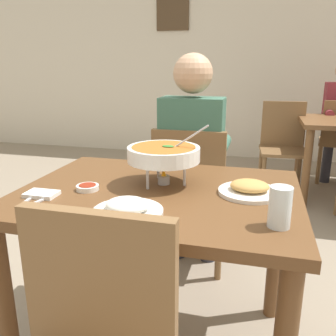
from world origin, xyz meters
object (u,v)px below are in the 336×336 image
(chair_bg_corner, at_px, (283,142))
(drink_glass, at_px, (280,209))
(diner_main, at_px, (193,152))
(dining_table_main, at_px, (159,219))
(chair_diner_main, at_px, (191,191))
(curry_bowl, at_px, (163,154))
(rice_plate, at_px, (128,208))
(appetizer_plate, at_px, (249,189))
(sauce_dish, at_px, (88,187))

(chair_bg_corner, bearing_deg, drink_glass, -93.41)
(diner_main, bearing_deg, dining_table_main, -90.00)
(dining_table_main, height_order, drink_glass, drink_glass)
(diner_main, bearing_deg, chair_bg_corner, 69.48)
(chair_diner_main, bearing_deg, chair_bg_corner, 69.85)
(dining_table_main, height_order, curry_bowl, curry_bowl)
(rice_plate, bearing_deg, curry_bowl, 84.40)
(diner_main, xyz_separation_m, rice_plate, (-0.03, -0.99, 0.04))
(dining_table_main, bearing_deg, curry_bowl, 90.60)
(diner_main, height_order, rice_plate, diner_main)
(curry_bowl, xyz_separation_m, drink_glass, (0.45, -0.31, -0.07))
(curry_bowl, height_order, rice_plate, curry_bowl)
(curry_bowl, xyz_separation_m, rice_plate, (-0.03, -0.34, -0.11))
(diner_main, height_order, appetizer_plate, diner_main)
(diner_main, distance_m, curry_bowl, 0.67)
(sauce_dish, bearing_deg, chair_bg_corner, 70.04)
(chair_diner_main, height_order, drink_glass, chair_diner_main)
(rice_plate, relative_size, drink_glass, 1.85)
(sauce_dish, bearing_deg, drink_glass, -12.44)
(sauce_dish, distance_m, chair_bg_corner, 2.60)
(curry_bowl, relative_size, chair_bg_corner, 0.37)
(rice_plate, xyz_separation_m, appetizer_plate, (0.39, 0.30, 0.00))
(appetizer_plate, bearing_deg, drink_glass, -70.38)
(chair_diner_main, height_order, curry_bowl, curry_bowl)
(appetizer_plate, bearing_deg, diner_main, 117.10)
(dining_table_main, bearing_deg, drink_glass, -27.22)
(curry_bowl, bearing_deg, dining_table_main, -89.40)
(dining_table_main, height_order, chair_diner_main, chair_diner_main)
(diner_main, bearing_deg, chair_diner_main, -90.00)
(dining_table_main, distance_m, curry_bowl, 0.27)
(chair_diner_main, distance_m, rice_plate, 1.00)
(dining_table_main, height_order, rice_plate, rice_plate)
(chair_bg_corner, bearing_deg, sauce_dish, -109.96)
(diner_main, relative_size, curry_bowl, 3.94)
(drink_glass, bearing_deg, appetizer_plate, 109.62)
(rice_plate, bearing_deg, dining_table_main, 82.54)
(rice_plate, distance_m, drink_glass, 0.49)
(appetizer_plate, bearing_deg, rice_plate, -141.98)
(appetizer_plate, bearing_deg, chair_bg_corner, 83.74)
(appetizer_plate, relative_size, sauce_dish, 2.67)
(sauce_dish, height_order, drink_glass, drink_glass)
(appetizer_plate, height_order, sauce_dish, appetizer_plate)
(dining_table_main, xyz_separation_m, curry_bowl, (-0.00, 0.08, 0.25))
(rice_plate, height_order, drink_glass, drink_glass)
(chair_diner_main, height_order, diner_main, diner_main)
(rice_plate, relative_size, chair_bg_corner, 0.27)
(appetizer_plate, relative_size, drink_glass, 1.85)
(chair_diner_main, relative_size, curry_bowl, 2.71)
(diner_main, xyz_separation_m, drink_glass, (0.45, -0.97, 0.07))
(curry_bowl, distance_m, rice_plate, 0.35)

